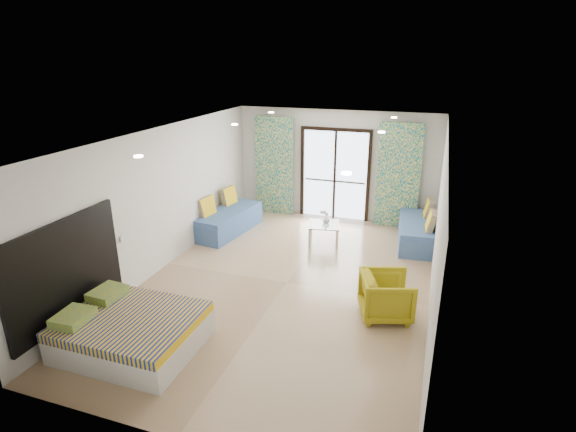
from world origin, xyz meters
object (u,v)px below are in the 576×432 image
(bed, at_px, (131,331))
(coffee_table, at_px, (324,226))
(daybed_left, at_px, (228,220))
(armchair, at_px, (387,294))
(daybed_right, at_px, (417,231))

(bed, xyz_separation_m, coffee_table, (1.65, 4.52, 0.13))
(daybed_left, xyz_separation_m, armchair, (3.96, -2.48, 0.10))
(daybed_left, distance_m, daybed_right, 4.29)
(bed, bearing_deg, daybed_right, 55.16)
(coffee_table, bearing_deg, daybed_left, -178.15)
(coffee_table, bearing_deg, armchair, -56.83)
(armchair, bearing_deg, coffee_table, 15.51)
(armchair, bearing_deg, daybed_left, 40.33)
(daybed_right, height_order, coffee_table, daybed_right)
(bed, relative_size, coffee_table, 2.27)
(daybed_right, relative_size, armchair, 2.40)
(coffee_table, distance_m, armchair, 3.05)
(armchair, bearing_deg, bed, 103.11)
(bed, height_order, daybed_left, daybed_left)
(bed, bearing_deg, daybed_left, 98.21)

